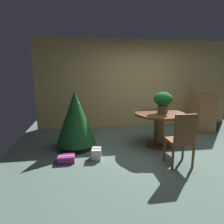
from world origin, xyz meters
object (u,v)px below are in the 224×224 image
(round_dining_table, at_px, (159,123))
(wooden_cabinet, at_px, (202,112))
(wooden_chair_near, at_px, (182,138))
(gift_box_purple, at_px, (66,159))
(holiday_tree, at_px, (76,118))
(flower_vase, at_px, (163,100))
(gift_box_cream, at_px, (96,154))

(round_dining_table, relative_size, wooden_cabinet, 1.04)
(wooden_chair_near, xyz_separation_m, gift_box_purple, (-2.03, 0.48, -0.48))
(holiday_tree, distance_m, wooden_cabinet, 3.63)
(flower_vase, xyz_separation_m, gift_box_purple, (-2.08, -0.50, -1.00))
(wooden_chair_near, height_order, gift_box_purple, wooden_chair_near)
(flower_vase, xyz_separation_m, wooden_cabinet, (1.63, 0.99, -0.53))
(flower_vase, height_order, gift_box_purple, flower_vase)
(gift_box_cream, bearing_deg, holiday_tree, 121.45)
(round_dining_table, xyz_separation_m, holiday_tree, (-1.86, 0.17, 0.14))
(gift_box_cream, bearing_deg, wooden_chair_near, -20.00)
(holiday_tree, bearing_deg, wooden_cabinet, 12.62)
(round_dining_table, xyz_separation_m, gift_box_cream, (-1.46, -0.49, -0.44))
(holiday_tree, relative_size, gift_box_purple, 4.13)
(flower_vase, xyz_separation_m, gift_box_cream, (-1.51, -0.45, -0.95))
(round_dining_table, bearing_deg, wooden_cabinet, 29.76)
(round_dining_table, height_order, gift_box_purple, round_dining_table)
(gift_box_purple, distance_m, wooden_cabinet, 4.03)
(gift_box_purple, bearing_deg, gift_box_cream, 5.16)
(round_dining_table, distance_m, holiday_tree, 1.87)
(holiday_tree, xyz_separation_m, gift_box_purple, (-0.17, -0.71, -0.63))
(round_dining_table, distance_m, gift_box_cream, 1.60)
(gift_box_purple, bearing_deg, wooden_cabinet, 21.98)
(round_dining_table, distance_m, wooden_cabinet, 1.93)
(holiday_tree, bearing_deg, flower_vase, -5.99)
(wooden_cabinet, bearing_deg, flower_vase, -148.61)
(gift_box_cream, bearing_deg, gift_box_purple, -174.84)
(wooden_cabinet, bearing_deg, round_dining_table, -150.24)
(flower_vase, height_order, wooden_cabinet, flower_vase)
(round_dining_table, bearing_deg, gift_box_purple, -165.15)
(flower_vase, height_order, wooden_chair_near, flower_vase)
(gift_box_purple, bearing_deg, wooden_chair_near, -13.29)
(round_dining_table, height_order, flower_vase, flower_vase)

